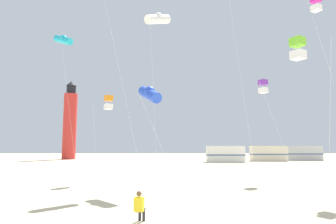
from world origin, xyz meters
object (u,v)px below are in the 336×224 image
at_px(kite_tube_blue, 150,94).
at_px(rv_van_cream, 268,154).
at_px(rv_van_white, 225,154).
at_px(rv_van_silver, 303,153).
at_px(lighthouse_distant, 70,122).
at_px(kite_box_lime, 298,49).
at_px(kite_box_orange, 108,103).
at_px(kite_box_magenta, 316,4).
at_px(kite_flyer_standing, 140,206).
at_px(kite_tube_cyan, 63,40).
at_px(kite_tube_white, 158,19).
at_px(kite_box_violet, 263,87).

bearing_deg(kite_tube_blue, rv_van_cream, 61.03).
bearing_deg(rv_van_white, rv_van_silver, 23.54).
bearing_deg(lighthouse_distant, rv_van_white, -19.82).
bearing_deg(kite_box_lime, kite_tube_blue, 153.92).
xyz_separation_m(kite_box_orange, rv_van_silver, (31.05, 32.80, -4.98)).
bearing_deg(kite_box_magenta, rv_van_silver, 67.25).
relative_size(kite_flyer_standing, kite_tube_cyan, 0.08).
relative_size(kite_tube_white, rv_van_white, 2.04).
relative_size(kite_tube_blue, kite_box_magenta, 0.49).
relative_size(kite_tube_cyan, kite_tube_blue, 2.08).
bearing_deg(kite_box_lime, kite_box_orange, 142.67).
bearing_deg(kite_box_magenta, lighthouse_distant, 128.68).
relative_size(kite_box_violet, kite_box_lime, 1.01).
bearing_deg(kite_flyer_standing, rv_van_silver, -108.13).
bearing_deg(kite_tube_cyan, kite_tube_blue, -45.53).
height_order(kite_box_lime, kite_tube_cyan, kite_tube_cyan).
distance_m(rv_van_white, rv_van_silver, 17.54).
bearing_deg(kite_box_orange, rv_van_cream, 52.45).
xyz_separation_m(kite_box_violet, kite_box_magenta, (3.02, -3.64, 5.55)).
xyz_separation_m(kite_box_lime, kite_box_magenta, (4.39, 6.10, 5.60)).
distance_m(kite_flyer_standing, kite_tube_blue, 9.23).
height_order(kite_box_violet, kite_box_lime, kite_box_violet).
bearing_deg(kite_tube_blue, kite_flyer_standing, -88.57).
bearing_deg(kite_box_orange, kite_box_magenta, -9.97).
height_order(kite_box_lime, kite_box_magenta, kite_box_magenta).
distance_m(kite_box_violet, kite_box_orange, 13.20).
bearing_deg(kite_tube_cyan, kite_box_lime, -37.89).
bearing_deg(kite_box_lime, rv_van_silver, 65.14).
bearing_deg(rv_van_white, kite_box_lime, -92.20).
xyz_separation_m(kite_tube_cyan, rv_van_silver, (36.83, 28.12, -12.18)).
height_order(kite_box_orange, kite_box_lime, kite_box_lime).
relative_size(kite_flyer_standing, kite_box_lime, 0.14).
bearing_deg(kite_flyer_standing, kite_tube_cyan, -47.52).
xyz_separation_m(kite_box_violet, lighthouse_distant, (-29.43, 36.89, -0.03)).
height_order(kite_tube_white, lighthouse_distant, lighthouse_distant).
xyz_separation_m(kite_flyer_standing, rv_van_cream, (19.45, 42.83, 0.78)).
height_order(kite_tube_cyan, rv_van_white, kite_tube_cyan).
relative_size(kite_box_violet, rv_van_silver, 1.28).
distance_m(kite_box_violet, rv_van_cream, 32.02).
bearing_deg(kite_box_violet, kite_box_magenta, -50.36).
height_order(kite_tube_blue, kite_tube_white, kite_tube_white).
bearing_deg(kite_box_magenta, rv_van_cream, 77.64).
xyz_separation_m(kite_tube_blue, kite_box_magenta, (12.35, 2.21, 7.25)).
bearing_deg(kite_tube_white, kite_tube_cyan, 145.57).
distance_m(kite_tube_blue, rv_van_white, 33.73).
bearing_deg(kite_box_magenta, kite_box_lime, -125.72).
bearing_deg(kite_tube_white, kite_box_magenta, -3.38).
relative_size(kite_box_orange, rv_van_cream, 1.06).
bearing_deg(lighthouse_distant, rv_van_silver, -5.90).
bearing_deg(rv_van_white, kite_tube_blue, -106.51).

